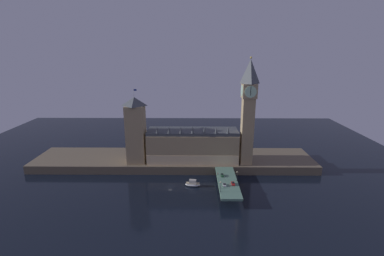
{
  "coord_description": "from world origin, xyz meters",
  "views": [
    {
      "loc": [
        16.43,
        -170.46,
        88.06
      ],
      "look_at": [
        14.64,
        20.0,
        35.55
      ],
      "focal_mm": 26.0,
      "sensor_mm": 36.0,
      "label": 1
    }
  ],
  "objects": [
    {
      "name": "parliament_hall",
      "position": [
        15.04,
        31.29,
        18.62
      ],
      "size": [
        68.14,
        21.98,
        29.4
      ],
      "color": "tan",
      "rests_on": "embankment"
    },
    {
      "name": "bridge",
      "position": [
        38.11,
        -5.0,
        4.94
      ],
      "size": [
        12.74,
        46.0,
        6.66
      ],
      "color": "slate",
      "rests_on": "ground_plane"
    },
    {
      "name": "car_northbound_lead",
      "position": [
        35.31,
        2.46,
        7.37
      ],
      "size": [
        1.88,
        4.3,
        1.51
      ],
      "color": "#235633",
      "rests_on": "bridge"
    },
    {
      "name": "victoria_tower",
      "position": [
        -27.36,
        28.22,
        31.49
      ],
      "size": [
        13.71,
        13.71,
        55.99
      ],
      "color": "tan",
      "rests_on": "embankment"
    },
    {
      "name": "embankment",
      "position": [
        0.0,
        39.0,
        3.19
      ],
      "size": [
        220.0,
        42.0,
        6.39
      ],
      "color": "brown",
      "rests_on": "ground_plane"
    },
    {
      "name": "pedestrian_far_rail",
      "position": [
        32.51,
        4.2,
        7.55
      ],
      "size": [
        0.38,
        0.38,
        1.68
      ],
      "color": "black",
      "rests_on": "bridge"
    },
    {
      "name": "street_lamp_near",
      "position": [
        32.11,
        -19.72,
        10.94
      ],
      "size": [
        1.34,
        0.6,
        6.84
      ],
      "color": "#2D3333",
      "rests_on": "bridge"
    },
    {
      "name": "pedestrian_near_rail",
      "position": [
        32.51,
        -15.17,
        7.5
      ],
      "size": [
        0.38,
        0.38,
        1.6
      ],
      "color": "black",
      "rests_on": "bridge"
    },
    {
      "name": "boat_upstream",
      "position": [
        15.29,
        0.38,
        1.75
      ],
      "size": [
        10.72,
        5.07,
        4.79
      ],
      "color": "white",
      "rests_on": "ground_plane"
    },
    {
      "name": "car_southbound_lead",
      "position": [
        40.92,
        -10.04,
        7.41
      ],
      "size": [
        2.09,
        4.4,
        1.59
      ],
      "color": "red",
      "rests_on": "bridge"
    },
    {
      "name": "clock_tower",
      "position": [
        55.01,
        25.78,
        48.02
      ],
      "size": [
        10.61,
        10.72,
        78.47
      ],
      "color": "tan",
      "rests_on": "embankment"
    },
    {
      "name": "ground_plane",
      "position": [
        0.0,
        0.0,
        0.0
      ],
      "size": [
        400.0,
        400.0,
        0.0
      ],
      "primitive_type": "plane",
      "color": "black"
    },
    {
      "name": "street_lamp_mid",
      "position": [
        44.12,
        -5.0,
        10.96
      ],
      "size": [
        1.34,
        0.6,
        6.88
      ],
      "color": "#2D3333",
      "rests_on": "bridge"
    },
    {
      "name": "car_northbound_trail",
      "position": [
        35.31,
        -11.76,
        7.31
      ],
      "size": [
        2.09,
        3.91,
        1.39
      ],
      "color": "silver",
      "rests_on": "bridge"
    }
  ]
}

